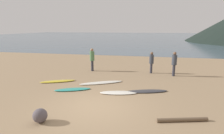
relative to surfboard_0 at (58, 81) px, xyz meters
name	(u,v)px	position (x,y,z in m)	size (l,w,h in m)	color
ground_plane	(126,65)	(3.41, 6.79, -0.15)	(120.00, 120.00, 0.20)	#997C5B
ocean_water	(147,37)	(3.41, 62.01, -0.05)	(140.00, 100.00, 0.01)	#475B6B
surfboard_0	(58,81)	(0.00, 0.00, 0.00)	(2.16, 0.46, 0.10)	yellow
surfboard_1	(73,89)	(1.56, -1.31, 0.00)	(1.95, 0.51, 0.09)	teal
surfboard_2	(101,83)	(2.76, 0.28, -0.01)	(2.68, 0.52, 0.08)	silver
surfboard_3	(118,93)	(4.11, -1.30, -0.01)	(1.95, 0.59, 0.08)	silver
surfboard_4	(147,91)	(5.54, -0.76, -0.01)	(2.26, 0.53, 0.08)	#333338
person_0	(92,58)	(1.17, 3.45, 1.00)	(0.36, 0.36, 1.78)	#2D2D38
person_1	(151,61)	(5.71, 3.66, 0.90)	(0.32, 0.32, 1.60)	#2D2D38
person_2	(174,62)	(7.27, 3.13, 0.96)	(0.35, 0.35, 1.71)	#2D2D38
driftwood_log	(182,120)	(6.93, -3.81, 0.03)	(0.15, 0.15, 1.89)	brown
beach_rock_near	(40,116)	(1.89, -4.94, 0.21)	(0.52, 0.52, 0.52)	#554C51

